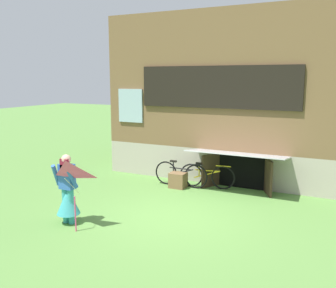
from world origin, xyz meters
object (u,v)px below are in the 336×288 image
at_px(kite, 66,177).
at_px(wooden_crate, 178,180).
at_px(bicycle_black, 181,174).
at_px(bicycle_yellow, 207,176).
at_px(person, 68,195).

distance_m(kite, wooden_crate, 4.24).
bearing_deg(wooden_crate, bicycle_black, 86.37).
height_order(bicycle_yellow, wooden_crate, bicycle_yellow).
xyz_separation_m(person, kite, (0.40, -0.46, 0.57)).
bearing_deg(kite, wooden_crate, 80.85).
bearing_deg(wooden_crate, person, -106.30).
height_order(kite, bicycle_black, kite).
xyz_separation_m(bicycle_yellow, bicycle_black, (-0.77, -0.18, 0.01)).
bearing_deg(kite, bicycle_yellow, 71.98).
height_order(person, wooden_crate, person).
xyz_separation_m(bicycle_black, wooden_crate, (-0.01, -0.17, -0.15)).
height_order(person, kite, person).
distance_m(kite, bicycle_black, 4.37).
bearing_deg(person, bicycle_yellow, 60.10).
distance_m(person, bicycle_yellow, 4.37).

